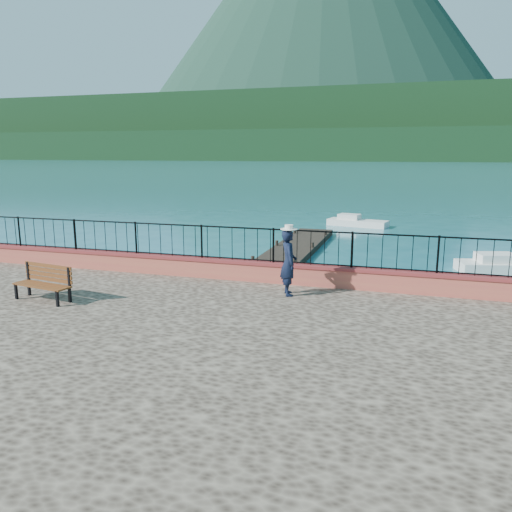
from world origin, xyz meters
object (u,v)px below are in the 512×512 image
Objects in this scene: park_bench at (44,290)px; boat_4 at (358,220)px; boat_2 at (511,263)px; person at (289,263)px; boat_0 at (187,268)px.

boat_4 is (5.39, 23.82, -1.07)m from park_bench.
boat_4 is at bearing 107.39° from boat_2.
boat_2 is 1.07× the size of boat_4.
person reaches higher than boat_0.
person is 7.65m from boat_0.
boat_0 is at bearing -94.08° from boat_4.
boat_0 is 1.03× the size of boat_2.
person reaches higher than boat_2.
boat_0 is (0.42, 7.53, -1.07)m from park_bench.
boat_4 is (-0.35, 21.52, -1.66)m from person.
park_bench is at bearing -105.06° from boat_0.
boat_0 is 17.04m from boat_4.
boat_0 and boat_4 have the same top height.
park_bench is at bearing -89.85° from boat_4.
boat_2 is (12.39, 4.79, 0.00)m from boat_0.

